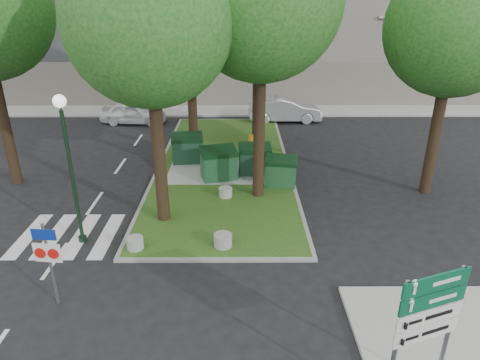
{
  "coord_description": "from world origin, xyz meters",
  "views": [
    {
      "loc": [
        1.21,
        -11.22,
        7.57
      ],
      "look_at": [
        1.26,
        1.65,
        2.0
      ],
      "focal_mm": 32.0,
      "sensor_mm": 36.0,
      "label": 1
    }
  ],
  "objects_px": {
    "bollard_left": "(135,243)",
    "traffic_sign_pole": "(48,254)",
    "dumpster_a": "(187,148)",
    "dumpster_b": "(219,164)",
    "dumpster_c": "(255,159)",
    "dumpster_d": "(281,171)",
    "car_white": "(133,113)",
    "tree_street_right": "(459,13)",
    "bollard_mid": "(223,240)",
    "litter_bin": "(252,142)",
    "car_silver": "(285,110)",
    "street_lamp": "(68,154)",
    "bollard_right": "(226,192)",
    "tree_median_near_left": "(151,5)",
    "tree_median_mid": "(190,10)"
  },
  "relations": [
    {
      "from": "bollard_left",
      "to": "traffic_sign_pole",
      "type": "height_order",
      "value": "traffic_sign_pole"
    },
    {
      "from": "dumpster_a",
      "to": "bollard_left",
      "type": "height_order",
      "value": "dumpster_a"
    },
    {
      "from": "dumpster_a",
      "to": "traffic_sign_pole",
      "type": "height_order",
      "value": "traffic_sign_pole"
    },
    {
      "from": "dumpster_b",
      "to": "dumpster_c",
      "type": "distance_m",
      "value": 1.72
    },
    {
      "from": "dumpster_a",
      "to": "dumpster_d",
      "type": "bearing_deg",
      "value": -39.47
    },
    {
      "from": "dumpster_c",
      "to": "car_white",
      "type": "relative_size",
      "value": 0.36
    },
    {
      "from": "tree_street_right",
      "to": "dumpster_c",
      "type": "xyz_separation_m",
      "value": [
        -7.14,
        1.78,
        -6.22
      ]
    },
    {
      "from": "dumpster_a",
      "to": "bollard_mid",
      "type": "distance_m",
      "value": 7.93
    },
    {
      "from": "dumpster_c",
      "to": "litter_bin",
      "type": "distance_m",
      "value": 3.4
    },
    {
      "from": "car_silver",
      "to": "bollard_mid",
      "type": "bearing_deg",
      "value": 165.36
    },
    {
      "from": "dumpster_b",
      "to": "litter_bin",
      "type": "distance_m",
      "value": 4.32
    },
    {
      "from": "traffic_sign_pole",
      "to": "car_white",
      "type": "bearing_deg",
      "value": 102.16
    },
    {
      "from": "street_lamp",
      "to": "car_silver",
      "type": "bearing_deg",
      "value": 60.91
    },
    {
      "from": "traffic_sign_pole",
      "to": "litter_bin",
      "type": "bearing_deg",
      "value": 71.68
    },
    {
      "from": "bollard_right",
      "to": "litter_bin",
      "type": "distance_m",
      "value": 6.03
    },
    {
      "from": "bollard_left",
      "to": "bollard_mid",
      "type": "distance_m",
      "value": 2.8
    },
    {
      "from": "bollard_right",
      "to": "tree_median_near_left",
      "type": "bearing_deg",
      "value": -139.85
    },
    {
      "from": "street_lamp",
      "to": "dumpster_d",
      "type": "bearing_deg",
      "value": 32.14
    },
    {
      "from": "litter_bin",
      "to": "street_lamp",
      "type": "bearing_deg",
      "value": -123.13
    },
    {
      "from": "bollard_left",
      "to": "car_silver",
      "type": "xyz_separation_m",
      "value": [
        6.31,
        15.41,
        0.45
      ]
    },
    {
      "from": "tree_street_right",
      "to": "dumpster_a",
      "type": "bearing_deg",
      "value": 162.57
    },
    {
      "from": "dumpster_d",
      "to": "traffic_sign_pole",
      "type": "xyz_separation_m",
      "value": [
        -6.63,
        -7.54,
        0.83
      ]
    },
    {
      "from": "traffic_sign_pole",
      "to": "car_silver",
      "type": "bearing_deg",
      "value": 72.46
    },
    {
      "from": "street_lamp",
      "to": "car_white",
      "type": "xyz_separation_m",
      "value": [
        -1.47,
        14.37,
        -2.4
      ]
    },
    {
      "from": "litter_bin",
      "to": "car_silver",
      "type": "height_order",
      "value": "car_silver"
    },
    {
      "from": "tree_median_near_left",
      "to": "car_white",
      "type": "distance_m",
      "value": 15.1
    },
    {
      "from": "dumpster_c",
      "to": "litter_bin",
      "type": "relative_size",
      "value": 2.12
    },
    {
      "from": "tree_street_right",
      "to": "car_white",
      "type": "relative_size",
      "value": 2.45
    },
    {
      "from": "street_lamp",
      "to": "tree_street_right",
      "type": "bearing_deg",
      "value": 16.68
    },
    {
      "from": "litter_bin",
      "to": "car_silver",
      "type": "bearing_deg",
      "value": 68.07
    },
    {
      "from": "litter_bin",
      "to": "car_white",
      "type": "relative_size",
      "value": 0.17
    },
    {
      "from": "bollard_left",
      "to": "car_silver",
      "type": "height_order",
      "value": "car_silver"
    },
    {
      "from": "dumpster_c",
      "to": "litter_bin",
      "type": "xyz_separation_m",
      "value": [
        -0.02,
        3.39,
        -0.29
      ]
    },
    {
      "from": "traffic_sign_pole",
      "to": "car_white",
      "type": "relative_size",
      "value": 0.59
    },
    {
      "from": "tree_street_right",
      "to": "street_lamp",
      "type": "distance_m",
      "value": 14.22
    },
    {
      "from": "tree_median_near_left",
      "to": "car_white",
      "type": "xyz_separation_m",
      "value": [
        -4.07,
        12.94,
        -6.62
      ]
    },
    {
      "from": "tree_median_mid",
      "to": "dumpster_d",
      "type": "distance_m",
      "value": 8.18
    },
    {
      "from": "dumpster_d",
      "to": "tree_street_right",
      "type": "bearing_deg",
      "value": 4.77
    },
    {
      "from": "street_lamp",
      "to": "traffic_sign_pole",
      "type": "relative_size",
      "value": 2.04
    },
    {
      "from": "dumpster_d",
      "to": "bollard_mid",
      "type": "distance_m",
      "value": 5.43
    },
    {
      "from": "bollard_left",
      "to": "bollard_mid",
      "type": "relative_size",
      "value": 0.91
    },
    {
      "from": "litter_bin",
      "to": "traffic_sign_pole",
      "type": "relative_size",
      "value": 0.29
    },
    {
      "from": "car_silver",
      "to": "bollard_left",
      "type": "bearing_deg",
      "value": 156.02
    },
    {
      "from": "dumpster_b",
      "to": "bollard_left",
      "type": "distance_m",
      "value": 6.24
    },
    {
      "from": "bollard_mid",
      "to": "car_silver",
      "type": "distance_m",
      "value": 15.68
    },
    {
      "from": "tree_median_mid",
      "to": "dumpster_b",
      "type": "relative_size",
      "value": 5.66
    },
    {
      "from": "dumpster_a",
      "to": "car_white",
      "type": "xyz_separation_m",
      "value": [
        -4.23,
        7.19,
        -0.09
      ]
    },
    {
      "from": "dumpster_d",
      "to": "street_lamp",
      "type": "height_order",
      "value": "street_lamp"
    },
    {
      "from": "bollard_left",
      "to": "car_white",
      "type": "relative_size",
      "value": 0.13
    },
    {
      "from": "bollard_right",
      "to": "bollard_mid",
      "type": "relative_size",
      "value": 0.9
    }
  ]
}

